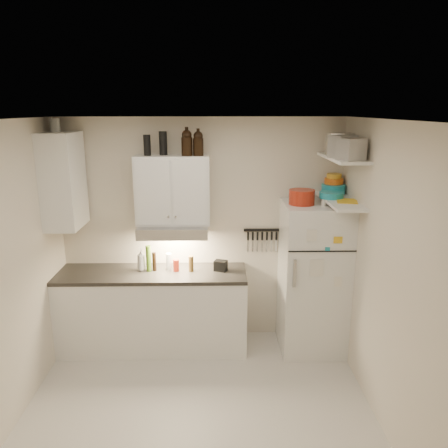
{
  "coord_description": "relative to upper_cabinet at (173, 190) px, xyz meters",
  "views": [
    {
      "loc": [
        0.17,
        -3.37,
        2.69
      ],
      "look_at": [
        0.25,
        0.9,
        1.55
      ],
      "focal_mm": 35.0,
      "sensor_mm": 36.0,
      "label": 1
    }
  ],
  "objects": [
    {
      "name": "side_cabinet",
      "position": [
        -1.14,
        -0.14,
        0.12
      ],
      "size": [
        0.33,
        0.55,
        1.0
      ],
      "primitive_type": "cube",
      "color": "white",
      "rests_on": "left_wall"
    },
    {
      "name": "book_stack",
      "position": [
        1.79,
        -0.41,
        -0.08
      ],
      "size": [
        0.24,
        0.28,
        0.08
      ],
      "primitive_type": "cube",
      "rotation": [
        0.0,
        0.0,
        -0.21
      ],
      "color": "gold",
      "rests_on": "fridge"
    },
    {
      "name": "bowl_orange",
      "position": [
        1.77,
        0.04,
        0.08
      ],
      "size": [
        0.21,
        0.21,
        0.06
      ],
      "primitive_type": "cylinder",
      "color": "#D75C14",
      "rests_on": "bowl_teal"
    },
    {
      "name": "fridge",
      "position": [
        1.55,
        -0.18,
        -0.98
      ],
      "size": [
        0.7,
        0.68,
        1.7
      ],
      "primitive_type": "cube",
      "color": "white",
      "rests_on": "floor"
    },
    {
      "name": "shelf_lo",
      "position": [
        1.75,
        -0.31,
        -0.07
      ],
      "size": [
        0.3,
        0.95,
        0.03
      ],
      "primitive_type": "cube",
      "color": "white",
      "rests_on": "right_wall"
    },
    {
      "name": "plates",
      "position": [
        1.68,
        -0.24,
        -0.02
      ],
      "size": [
        0.34,
        0.34,
        0.06
      ],
      "primitive_type": "cylinder",
      "rotation": [
        0.0,
        0.0,
        -0.42
      ],
      "color": "teal",
      "rests_on": "shelf_lo"
    },
    {
      "name": "dutch_oven",
      "position": [
        1.38,
        -0.2,
        -0.05
      ],
      "size": [
        0.3,
        0.3,
        0.16
      ],
      "primitive_type": "cylinder",
      "rotation": [
        0.0,
        0.0,
        0.12
      ],
      "color": "#A02412",
      "rests_on": "fridge"
    },
    {
      "name": "floor",
      "position": [
        0.3,
        -1.33,
        -1.84
      ],
      "size": [
        3.2,
        3.0,
        0.02
      ],
      "primitive_type": "cube",
      "color": "beige",
      "rests_on": "ground"
    },
    {
      "name": "shelf_hi",
      "position": [
        1.75,
        -0.31,
        0.38
      ],
      "size": [
        0.3,
        0.95,
        0.03
      ],
      "primitive_type": "cube",
      "color": "white",
      "rests_on": "right_wall"
    },
    {
      "name": "knife_strip",
      "position": [
        1.0,
        0.15,
        -0.51
      ],
      "size": [
        0.42,
        0.02,
        0.03
      ],
      "primitive_type": "cube",
      "color": "black",
      "rests_on": "back_wall"
    },
    {
      "name": "thermos_b",
      "position": [
        -0.26,
        -0.03,
        0.48
      ],
      "size": [
        0.09,
        0.09,
        0.22
      ],
      "primitive_type": "cylinder",
      "rotation": [
        0.0,
        0.0,
        -0.19
      ],
      "color": "black",
      "rests_on": "upper_cabinet"
    },
    {
      "name": "vinegar_bottle",
      "position": [
        -0.22,
        -0.09,
        -0.8
      ],
      "size": [
        0.05,
        0.05,
        0.21
      ],
      "primitive_type": "cylinder",
      "rotation": [
        0.0,
        0.0,
        -0.19
      ],
      "color": "black",
      "rests_on": "countertop"
    },
    {
      "name": "bowl_yellow",
      "position": [
        1.77,
        0.04,
        0.14
      ],
      "size": [
        0.16,
        0.16,
        0.05
      ],
      "primitive_type": "cylinder",
      "color": "gold",
      "rests_on": "bowl_orange"
    },
    {
      "name": "soap_bottle",
      "position": [
        -0.37,
        -0.08,
        -0.76
      ],
      "size": [
        0.12,
        0.12,
        0.28
      ],
      "primitive_type": "imported",
      "rotation": [
        0.0,
        0.0,
        0.1
      ],
      "color": "white",
      "rests_on": "countertop"
    },
    {
      "name": "base_cabinet",
      "position": [
        -0.25,
        -0.14,
        -1.39
      ],
      "size": [
        2.1,
        0.6,
        0.88
      ],
      "primitive_type": "cube",
      "color": "white",
      "rests_on": "floor"
    },
    {
      "name": "oil_bottle",
      "position": [
        -0.28,
        -0.1,
        -0.76
      ],
      "size": [
        0.07,
        0.07,
        0.3
      ],
      "primitive_type": "cylinder",
      "rotation": [
        0.0,
        0.0,
        -0.19
      ],
      "color": "#456C1B",
      "rests_on": "countertop"
    },
    {
      "name": "countertop",
      "position": [
        -0.25,
        -0.14,
        -0.93
      ],
      "size": [
        2.1,
        0.62,
        0.04
      ],
      "primitive_type": "cube",
      "color": "#2B2825",
      "rests_on": "base_cabinet"
    },
    {
      "name": "ceiling",
      "position": [
        0.3,
        -1.33,
        0.78
      ],
      "size": [
        3.2,
        3.0,
        0.02
      ],
      "primitive_type": "cube",
      "color": "silver",
      "rests_on": "ground"
    },
    {
      "name": "bowl_teal",
      "position": [
        1.76,
        0.0,
        0.0
      ],
      "size": [
        0.26,
        0.26,
        0.1
      ],
      "primitive_type": "cylinder",
      "color": "teal",
      "rests_on": "shelf_lo"
    },
    {
      "name": "range_hood",
      "position": [
        0.0,
        -0.06,
        -0.44
      ],
      "size": [
        0.76,
        0.46,
        0.12
      ],
      "primitive_type": "cube",
      "color": "silver",
      "rests_on": "back_wall"
    },
    {
      "name": "thermos_a",
      "position": [
        -0.09,
        0.03,
        0.5
      ],
      "size": [
        0.11,
        0.11,
        0.25
      ],
      "primitive_type": "cylinder",
      "rotation": [
        0.0,
        0.0,
        -0.39
      ],
      "color": "black",
      "rests_on": "upper_cabinet"
    },
    {
      "name": "upper_cabinet",
      "position": [
        0.0,
        0.0,
        0.0
      ],
      "size": [
        0.8,
        0.33,
        0.75
      ],
      "primitive_type": "cube",
      "color": "white",
      "rests_on": "back_wall"
    },
    {
      "name": "red_jar",
      "position": [
        0.02,
        -0.11,
        -0.84
      ],
      "size": [
        0.08,
        0.08,
        0.14
      ],
      "primitive_type": "cylinder",
      "rotation": [
        0.0,
        0.0,
        0.24
      ],
      "color": "#A02412",
      "rests_on": "countertop"
    },
    {
      "name": "growler_b",
      "position": [
        0.29,
        -0.06,
        0.51
      ],
      "size": [
        0.15,
        0.15,
        0.26
      ],
      "primitive_type": null,
      "rotation": [
        0.0,
        0.0,
        -0.39
      ],
      "color": "black",
      "rests_on": "upper_cabinet"
    },
    {
      "name": "caddy",
      "position": [
        0.52,
        -0.11,
        -0.85
      ],
      "size": [
        0.16,
        0.14,
        0.12
      ],
      "primitive_type": "cube",
      "rotation": [
        0.0,
        0.0,
        -0.35
      ],
      "color": "black",
      "rests_on": "countertop"
    },
    {
      "name": "right_wall",
      "position": [
        1.91,
        -1.33,
        -0.53
      ],
      "size": [
        0.02,
        3.0,
        2.6
      ],
      "primitive_type": "cube",
      "color": "beige",
      "rests_on": "ground"
    },
    {
      "name": "clear_bottle",
      "position": [
        -0.06,
        -0.06,
        -0.81
      ],
      "size": [
        0.08,
        0.08,
        0.19
      ],
      "primitive_type": "cylinder",
      "rotation": [
        0.0,
        0.0,
        0.25
      ],
      "color": "silver",
      "rests_on": "countertop"
    },
    {
      "name": "tin_a",
      "position": [
        1.71,
        -0.43,
        0.5
      ],
      "size": [
        0.28,
        0.27,
        0.22
      ],
      "primitive_type": "cube",
      "rotation": [
        0.0,
        0.0,
        0.43
      ],
      "color": "#AAAAAD",
      "rests_on": "shelf_hi"
    },
    {
      "name": "stock_pot",
      "position": [
        1.78,
        -0.08,
        0.5
      ],
      "size": [
        0.37,
        0.37,
        0.22
      ],
      "primitive_type": "cylinder",
      "rotation": [
        0.0,
        0.0,
        -0.19
      ],
      "color": "silver",
      "rests_on": "shelf_hi"
    },
    {
      "name": "pepper_mill",
      "position": [
        0.19,
        -0.12,
        -0.81
      ],
      "size": [
        0.07,
        0.07,
        0.18
      ],
      "primitive_type": "cylinder",
      "rotation": [
        0.0,
        0.0,
        -0.39
      ],
      "color": "brown",
      "rests_on": "countertop"
    },
    {
      "name": "spice_jar",
      "position": [
        1.6,
        -0.28,
        -0.08
      ],
      "size": [
        0.06,
        0.06,
        0.09
      ],
      "primitive_type": "cylinder",
      "rotation": [
        0.0,
        0.0,
        0.1
      ],
      "color": "silver",
      "rests_on": "fridge"
    },
    {
      "name": "back_wall",
      "position": [
        0.3,
        0.18,
        -0.53
      ],
      "size": [
        3.2,
        0.02,
        2.6
      ],
      "primitive_type": "cube",
      "color": "beige",
      "rests_on": "ground"
    },
    {
      "name": "side_jar",
      "position": [
        -1.2,
        -0.06,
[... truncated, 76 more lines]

